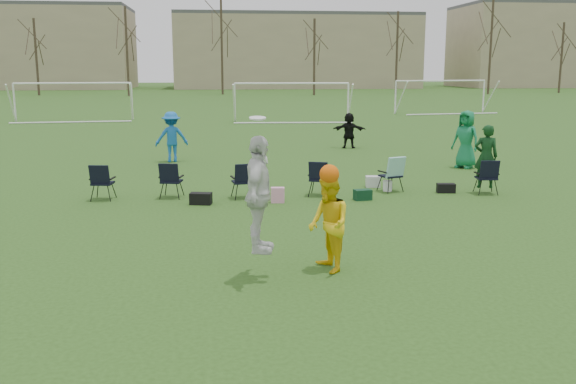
{
  "coord_description": "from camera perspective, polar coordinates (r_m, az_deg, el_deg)",
  "views": [
    {
      "loc": [
        -0.82,
        -9.22,
        3.52
      ],
      "look_at": [
        0.44,
        2.18,
        1.25
      ],
      "focal_mm": 40.0,
      "sensor_mm": 36.0,
      "label": 1
    }
  ],
  "objects": [
    {
      "name": "ground",
      "position": [
        9.9,
        -1.18,
        -9.62
      ],
      "size": [
        260.0,
        260.0,
        0.0
      ],
      "primitive_type": "plane",
      "color": "#284917",
      "rests_on": "ground"
    },
    {
      "name": "fielder_blue",
      "position": [
        24.16,
        -10.31,
        4.84
      ],
      "size": [
        1.3,
        0.9,
        1.86
      ],
      "primitive_type": "imported",
      "rotation": [
        0.0,
        0.0,
        3.33
      ],
      "color": "#175FB1",
      "rests_on": "ground"
    },
    {
      "name": "fielder_green_far",
      "position": [
        23.17,
        15.53,
        4.54
      ],
      "size": [
        1.11,
        1.16,
        2.0
      ],
      "primitive_type": "imported",
      "rotation": [
        0.0,
        0.0,
        -0.91
      ],
      "color": "#147245",
      "rests_on": "ground"
    },
    {
      "name": "fielder_black",
      "position": [
        27.93,
        5.45,
        5.47
      ],
      "size": [
        1.49,
        0.81,
        1.53
      ],
      "primitive_type": "imported",
      "rotation": [
        0.0,
        0.0,
        2.88
      ],
      "color": "black",
      "rests_on": "ground"
    },
    {
      "name": "center_contest",
      "position": [
        10.72,
        0.39,
        -1.41
      ],
      "size": [
        1.96,
        1.39,
        2.73
      ],
      "color": "silver",
      "rests_on": "ground"
    },
    {
      "name": "sideline_setup",
      "position": [
        17.62,
        3.44,
        1.47
      ],
      "size": [
        11.19,
        2.25,
        1.92
      ],
      "color": "#0E3415",
      "rests_on": "ground"
    },
    {
      "name": "goal_left",
      "position": [
        44.21,
        -18.54,
        8.54
      ],
      "size": [
        7.39,
        0.76,
        2.46
      ],
      "rotation": [
        0.0,
        0.0,
        0.09
      ],
      "color": "white",
      "rests_on": "ground"
    },
    {
      "name": "goal_mid",
      "position": [
        41.53,
        0.33,
        8.98
      ],
      "size": [
        7.4,
        0.63,
        2.46
      ],
      "rotation": [
        0.0,
        0.0,
        -0.07
      ],
      "color": "white",
      "rests_on": "ground"
    },
    {
      "name": "goal_right",
      "position": [
        50.16,
        13.42,
        9.06
      ],
      "size": [
        7.35,
        1.14,
        2.46
      ],
      "rotation": [
        0.0,
        0.0,
        0.14
      ],
      "color": "white",
      "rests_on": "ground"
    },
    {
      "name": "tree_line",
      "position": [
        79.09,
        -5.71,
        12.26
      ],
      "size": [
        110.28,
        3.28,
        11.4
      ],
      "color": "#382B21",
      "rests_on": "ground"
    },
    {
      "name": "building_row",
      "position": [
        105.52,
        -2.3,
        12.51
      ],
      "size": [
        126.0,
        16.0,
        13.0
      ],
      "color": "tan",
      "rests_on": "ground"
    }
  ]
}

